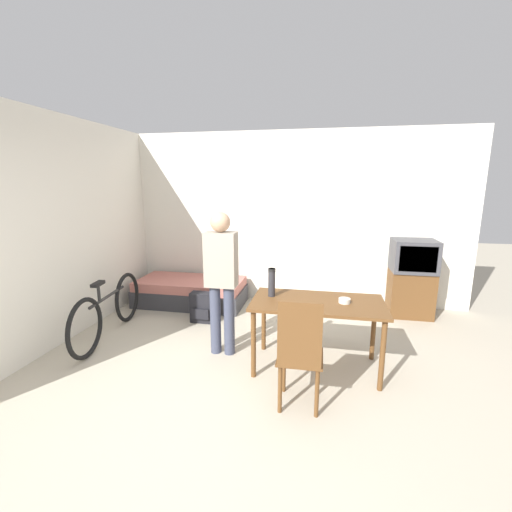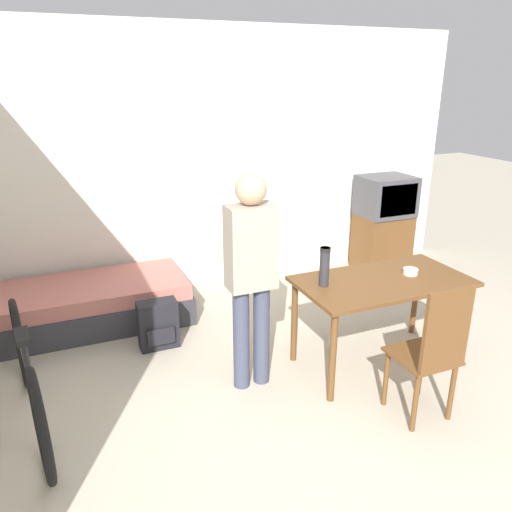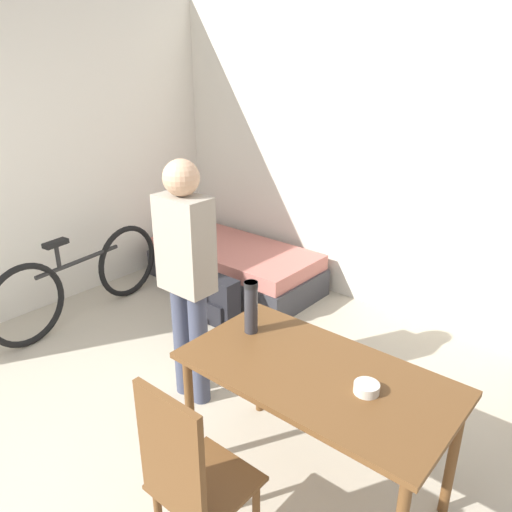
% 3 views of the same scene
% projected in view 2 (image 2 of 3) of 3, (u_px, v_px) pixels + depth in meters
% --- Properties ---
extents(ground_plane, '(20.00, 20.00, 0.00)m').
position_uv_depth(ground_plane, '(409.00, 493.00, 2.80)').
color(ground_plane, '#B2A893').
extents(wall_back, '(5.77, 0.06, 2.70)m').
position_uv_depth(wall_back, '(215.00, 162.00, 5.22)').
color(wall_back, silver).
rests_on(wall_back, ground_plane).
extents(daybed, '(1.71, 0.82, 0.40)m').
position_uv_depth(daybed, '(96.00, 303.00, 4.66)').
color(daybed, '#333338').
rests_on(daybed, ground_plane).
extents(tv, '(0.59, 0.49, 1.12)m').
position_uv_depth(tv, '(383.00, 222.00, 5.88)').
color(tv, brown).
rests_on(tv, ground_plane).
extents(dining_table, '(1.33, 0.71, 0.73)m').
position_uv_depth(dining_table, '(382.00, 290.00, 3.86)').
color(dining_table, brown).
rests_on(dining_table, ground_plane).
extents(wooden_chair, '(0.39, 0.39, 1.00)m').
position_uv_depth(wooden_chair, '(434.00, 349.00, 3.21)').
color(wooden_chair, brown).
rests_on(wooden_chair, ground_plane).
extents(bicycle, '(0.26, 1.73, 0.77)m').
position_uv_depth(bicycle, '(29.00, 378.00, 3.25)').
color(bicycle, black).
rests_on(bicycle, ground_plane).
extents(person_standing, '(0.34, 0.22, 1.60)m').
position_uv_depth(person_standing, '(251.00, 269.00, 3.49)').
color(person_standing, '#3D4256').
rests_on(person_standing, ground_plane).
extents(thermos_flask, '(0.08, 0.08, 0.30)m').
position_uv_depth(thermos_flask, '(325.00, 265.00, 3.66)').
color(thermos_flask, '#2D2D33').
rests_on(thermos_flask, dining_table).
extents(mate_bowl, '(0.12, 0.12, 0.05)m').
position_uv_depth(mate_bowl, '(410.00, 271.00, 3.92)').
color(mate_bowl, beige).
rests_on(mate_bowl, dining_table).
extents(backpack, '(0.33, 0.20, 0.42)m').
position_uv_depth(backpack, '(158.00, 325.00, 4.24)').
color(backpack, black).
rests_on(backpack, ground_plane).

